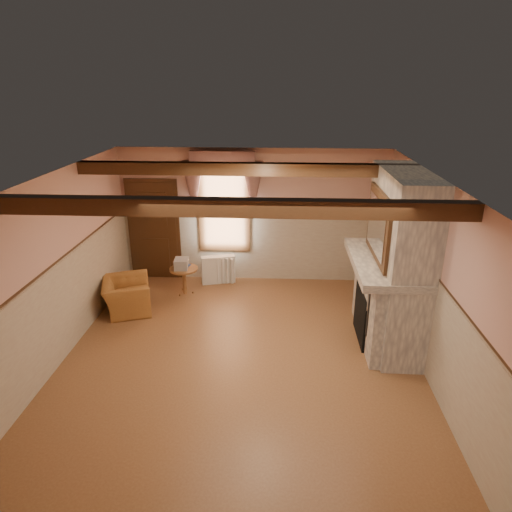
# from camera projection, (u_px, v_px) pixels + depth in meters

# --- Properties ---
(floor) EXTENTS (5.50, 6.00, 0.01)m
(floor) POSITION_uv_depth(u_px,v_px,m) (241.00, 354.00, 7.20)
(floor) COLOR brown
(floor) RESTS_ON ground
(ceiling) EXTENTS (5.50, 6.00, 0.01)m
(ceiling) POSITION_uv_depth(u_px,v_px,m) (239.00, 178.00, 6.20)
(ceiling) COLOR silver
(ceiling) RESTS_ON wall_back
(wall_back) EXTENTS (5.50, 0.02, 2.80)m
(wall_back) POSITION_uv_depth(u_px,v_px,m) (253.00, 216.00, 9.50)
(wall_back) COLOR #D29F91
(wall_back) RESTS_ON floor
(wall_front) EXTENTS (5.50, 0.02, 2.80)m
(wall_front) POSITION_uv_depth(u_px,v_px,m) (209.00, 409.00, 3.90)
(wall_front) COLOR #D29F91
(wall_front) RESTS_ON floor
(wall_left) EXTENTS (0.02, 6.00, 2.80)m
(wall_left) POSITION_uv_depth(u_px,v_px,m) (58.00, 268.00, 6.84)
(wall_left) COLOR #D29F91
(wall_left) RESTS_ON floor
(wall_right) EXTENTS (0.02, 6.00, 2.80)m
(wall_right) POSITION_uv_depth(u_px,v_px,m) (431.00, 276.00, 6.56)
(wall_right) COLOR #D29F91
(wall_right) RESTS_ON floor
(wainscot) EXTENTS (5.50, 6.00, 1.50)m
(wainscot) POSITION_uv_depth(u_px,v_px,m) (241.00, 311.00, 6.93)
(wainscot) COLOR #C1B69B
(wainscot) RESTS_ON floor
(chair_rail) EXTENTS (5.50, 6.00, 0.08)m
(chair_rail) POSITION_uv_depth(u_px,v_px,m) (240.00, 266.00, 6.66)
(chair_rail) COLOR black
(chair_rail) RESTS_ON wainscot
(firebox) EXTENTS (0.20, 0.95, 0.90)m
(firebox) POSITION_uv_depth(u_px,v_px,m) (365.00, 314.00, 7.49)
(firebox) COLOR black
(firebox) RESTS_ON floor
(armchair) EXTENTS (1.08, 1.15, 0.61)m
(armchair) POSITION_uv_depth(u_px,v_px,m) (127.00, 295.00, 8.46)
(armchair) COLOR #9E662D
(armchair) RESTS_ON floor
(side_table) EXTENTS (0.73, 0.73, 0.55)m
(side_table) POSITION_uv_depth(u_px,v_px,m) (184.00, 281.00, 9.17)
(side_table) COLOR brown
(side_table) RESTS_ON floor
(book_stack) EXTENTS (0.29, 0.34, 0.20)m
(book_stack) POSITION_uv_depth(u_px,v_px,m) (181.00, 264.00, 9.02)
(book_stack) COLOR #B7AD8C
(book_stack) RESTS_ON side_table
(radiator) EXTENTS (0.72, 0.35, 0.60)m
(radiator) POSITION_uv_depth(u_px,v_px,m) (218.00, 269.00, 9.65)
(radiator) COLOR silver
(radiator) RESTS_ON floor
(bowl) EXTENTS (0.32, 0.32, 0.08)m
(bowl) POSITION_uv_depth(u_px,v_px,m) (384.00, 252.00, 7.34)
(bowl) COLOR brown
(bowl) RESTS_ON mantel
(mantel_clock) EXTENTS (0.14, 0.24, 0.20)m
(mantel_clock) POSITION_uv_depth(u_px,v_px,m) (377.00, 237.00, 7.85)
(mantel_clock) COLOR black
(mantel_clock) RESTS_ON mantel
(oil_lamp) EXTENTS (0.11, 0.11, 0.28)m
(oil_lamp) POSITION_uv_depth(u_px,v_px,m) (381.00, 241.00, 7.52)
(oil_lamp) COLOR gold
(oil_lamp) RESTS_ON mantel
(candle_red) EXTENTS (0.06, 0.06, 0.16)m
(candle_red) POSITION_uv_depth(u_px,v_px,m) (398.00, 273.00, 6.41)
(candle_red) COLOR #A22713
(candle_red) RESTS_ON mantel
(jar_yellow) EXTENTS (0.06, 0.06, 0.12)m
(jar_yellow) POSITION_uv_depth(u_px,v_px,m) (393.00, 266.00, 6.70)
(jar_yellow) COLOR gold
(jar_yellow) RESTS_ON mantel
(fireplace) EXTENTS (0.85, 2.00, 2.80)m
(fireplace) POSITION_uv_depth(u_px,v_px,m) (398.00, 261.00, 7.13)
(fireplace) COLOR gray
(fireplace) RESTS_ON floor
(mantel) EXTENTS (1.05, 2.05, 0.12)m
(mantel) POSITION_uv_depth(u_px,v_px,m) (386.00, 263.00, 7.16)
(mantel) COLOR gray
(mantel) RESTS_ON fireplace
(overmantel_mirror) EXTENTS (0.06, 1.44, 1.04)m
(overmantel_mirror) POSITION_uv_depth(u_px,v_px,m) (378.00, 225.00, 6.95)
(overmantel_mirror) COLOR silver
(overmantel_mirror) RESTS_ON fireplace
(door) EXTENTS (1.10, 0.10, 2.10)m
(door) POSITION_uv_depth(u_px,v_px,m) (154.00, 231.00, 9.68)
(door) COLOR black
(door) RESTS_ON floor
(window) EXTENTS (1.06, 0.08, 2.02)m
(window) POSITION_uv_depth(u_px,v_px,m) (224.00, 204.00, 9.41)
(window) COLOR white
(window) RESTS_ON wall_back
(window_drapes) EXTENTS (1.30, 0.14, 1.40)m
(window_drapes) POSITION_uv_depth(u_px,v_px,m) (223.00, 176.00, 9.11)
(window_drapes) COLOR gray
(window_drapes) RESTS_ON wall_back
(ceiling_beam_front) EXTENTS (5.50, 0.18, 0.20)m
(ceiling_beam_front) POSITION_uv_depth(u_px,v_px,m) (229.00, 207.00, 5.12)
(ceiling_beam_front) COLOR black
(ceiling_beam_front) RESTS_ON ceiling
(ceiling_beam_back) EXTENTS (5.50, 0.18, 0.20)m
(ceiling_beam_back) POSITION_uv_depth(u_px,v_px,m) (246.00, 169.00, 7.35)
(ceiling_beam_back) COLOR black
(ceiling_beam_back) RESTS_ON ceiling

